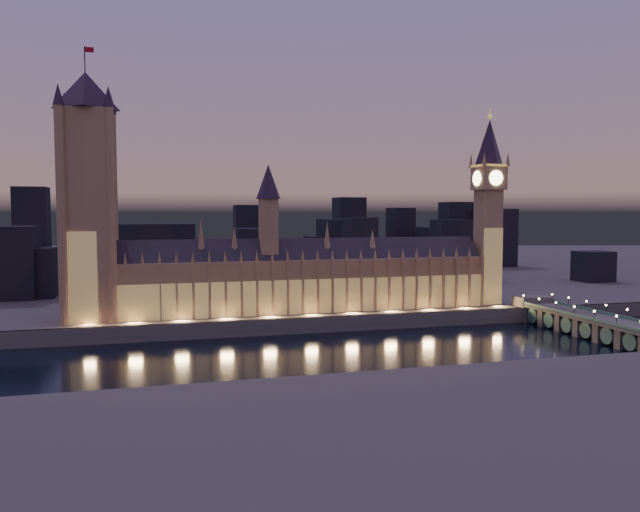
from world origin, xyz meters
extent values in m
plane|color=black|center=(0.00, 0.00, 0.00)|extent=(2000.00, 2000.00, 0.00)
cube|color=#443B42|center=(0.00, 520.00, 4.00)|extent=(2000.00, 960.00, 8.00)
cube|color=#454E49|center=(0.00, 41.00, 4.00)|extent=(2000.00, 2.50, 8.00)
cube|color=#97784D|center=(-1.13, 62.00, 22.00)|extent=(200.18, 21.84, 28.00)
cube|color=tan|center=(-1.13, 51.75, 17.00)|extent=(200.00, 0.50, 18.00)
cube|color=black|center=(-1.13, 62.00, 39.00)|extent=(200.14, 18.10, 16.26)
cube|color=#97784D|center=(-21.13, 62.00, 52.00)|extent=(9.00, 9.00, 32.00)
cone|color=#2D1C2E|center=(-21.13, 62.00, 77.00)|extent=(13.00, 13.00, 18.00)
cube|color=#97784D|center=(-101.13, 51.40, 22.00)|extent=(1.20, 1.20, 28.00)
cone|color=#97784D|center=(-101.13, 52.00, 39.00)|extent=(2.00, 2.00, 6.00)
cube|color=#97784D|center=(-93.13, 51.40, 22.00)|extent=(1.20, 1.20, 28.00)
cone|color=#97784D|center=(-93.13, 52.00, 39.00)|extent=(2.00, 2.00, 6.00)
cube|color=#97784D|center=(-85.13, 51.40, 22.00)|extent=(1.20, 1.20, 28.00)
cone|color=#97784D|center=(-85.13, 52.00, 39.00)|extent=(2.00, 2.00, 6.00)
cube|color=#97784D|center=(-77.13, 51.40, 22.00)|extent=(1.20, 1.20, 28.00)
cone|color=#97784D|center=(-77.13, 52.00, 39.00)|extent=(2.00, 2.00, 6.00)
cube|color=#97784D|center=(-69.13, 51.40, 22.00)|extent=(1.20, 1.20, 28.00)
cone|color=#97784D|center=(-69.13, 52.00, 39.00)|extent=(2.00, 2.00, 6.00)
cube|color=#97784D|center=(-61.13, 51.40, 22.00)|extent=(1.20, 1.20, 28.00)
cone|color=#97784D|center=(-61.13, 52.00, 39.00)|extent=(2.00, 2.00, 6.00)
cube|color=#97784D|center=(-53.13, 51.40, 22.00)|extent=(1.20, 1.20, 28.00)
cone|color=#97784D|center=(-53.13, 52.00, 39.00)|extent=(2.00, 2.00, 6.00)
cube|color=#97784D|center=(-45.13, 51.40, 22.00)|extent=(1.20, 1.20, 28.00)
cone|color=#97784D|center=(-45.13, 52.00, 39.00)|extent=(2.00, 2.00, 6.00)
cube|color=#97784D|center=(-37.13, 51.40, 22.00)|extent=(1.20, 1.20, 28.00)
cone|color=#97784D|center=(-37.13, 52.00, 39.00)|extent=(2.00, 2.00, 6.00)
cube|color=#97784D|center=(-29.13, 51.40, 22.00)|extent=(1.20, 1.20, 28.00)
cone|color=#97784D|center=(-29.13, 52.00, 39.00)|extent=(2.00, 2.00, 6.00)
cube|color=#97784D|center=(-21.13, 51.40, 22.00)|extent=(1.20, 1.20, 28.00)
cone|color=#97784D|center=(-21.13, 52.00, 39.00)|extent=(2.00, 2.00, 6.00)
cube|color=#97784D|center=(-13.13, 51.40, 22.00)|extent=(1.20, 1.20, 28.00)
cone|color=#97784D|center=(-13.13, 52.00, 39.00)|extent=(2.00, 2.00, 6.00)
cube|color=#97784D|center=(-5.13, 51.40, 22.00)|extent=(1.20, 1.20, 28.00)
cone|color=#97784D|center=(-5.13, 52.00, 39.00)|extent=(2.00, 2.00, 6.00)
cube|color=#97784D|center=(2.87, 51.40, 22.00)|extent=(1.20, 1.20, 28.00)
cone|color=#97784D|center=(2.87, 52.00, 39.00)|extent=(2.00, 2.00, 6.00)
cube|color=#97784D|center=(10.87, 51.40, 22.00)|extent=(1.20, 1.20, 28.00)
cone|color=#97784D|center=(10.87, 52.00, 39.00)|extent=(2.00, 2.00, 6.00)
cube|color=#97784D|center=(18.87, 51.40, 22.00)|extent=(1.20, 1.20, 28.00)
cone|color=#97784D|center=(18.87, 52.00, 39.00)|extent=(2.00, 2.00, 6.00)
cube|color=#97784D|center=(26.87, 51.40, 22.00)|extent=(1.20, 1.20, 28.00)
cone|color=#97784D|center=(26.87, 52.00, 39.00)|extent=(2.00, 2.00, 6.00)
cube|color=#97784D|center=(34.87, 51.40, 22.00)|extent=(1.20, 1.20, 28.00)
cone|color=#97784D|center=(34.87, 52.00, 39.00)|extent=(2.00, 2.00, 6.00)
cube|color=#97784D|center=(42.87, 51.40, 22.00)|extent=(1.20, 1.20, 28.00)
cone|color=#97784D|center=(42.87, 52.00, 39.00)|extent=(2.00, 2.00, 6.00)
cube|color=#97784D|center=(50.87, 51.40, 22.00)|extent=(1.20, 1.20, 28.00)
cone|color=#97784D|center=(50.87, 52.00, 39.00)|extent=(2.00, 2.00, 6.00)
cube|color=#97784D|center=(58.87, 51.40, 22.00)|extent=(1.20, 1.20, 28.00)
cone|color=#97784D|center=(58.87, 52.00, 39.00)|extent=(2.00, 2.00, 6.00)
cube|color=#97784D|center=(66.87, 51.40, 22.00)|extent=(1.20, 1.20, 28.00)
cone|color=#97784D|center=(66.87, 52.00, 39.00)|extent=(2.00, 2.00, 6.00)
cube|color=#97784D|center=(74.87, 51.40, 22.00)|extent=(1.20, 1.20, 28.00)
cone|color=#97784D|center=(74.87, 52.00, 39.00)|extent=(2.00, 2.00, 6.00)
cube|color=#97784D|center=(82.87, 51.40, 22.00)|extent=(1.20, 1.20, 28.00)
cone|color=#97784D|center=(82.87, 52.00, 39.00)|extent=(2.00, 2.00, 6.00)
cube|color=#97784D|center=(90.87, 51.40, 22.00)|extent=(1.20, 1.20, 28.00)
cone|color=#97784D|center=(90.87, 52.00, 39.00)|extent=(2.00, 2.00, 6.00)
cube|color=#97784D|center=(98.87, 51.40, 22.00)|extent=(1.20, 1.20, 28.00)
cone|color=#97784D|center=(98.87, 52.00, 39.00)|extent=(2.00, 2.00, 6.00)
cone|color=#97784D|center=(-56.13, 62.00, 49.00)|extent=(4.40, 4.40, 18.00)
cone|color=#97784D|center=(-39.13, 62.00, 47.00)|extent=(4.40, 4.40, 14.00)
cone|color=#97784D|center=(10.87, 62.00, 48.00)|extent=(4.40, 4.40, 16.00)
cone|color=#97784D|center=(36.87, 62.00, 46.00)|extent=(4.40, 4.40, 12.00)
cube|color=#97784D|center=(-110.00, 62.00, 59.15)|extent=(23.97, 23.97, 102.31)
cube|color=tan|center=(-110.00, 50.80, 30.00)|extent=(22.00, 0.50, 44.00)
cone|color=#2D1C2E|center=(-110.00, 62.00, 119.31)|extent=(31.68, 31.68, 18.00)
cylinder|color=black|center=(-110.00, 62.00, 134.31)|extent=(0.50, 0.50, 12.00)
cube|color=#B50C21|center=(-107.80, 62.00, 138.81)|extent=(4.00, 0.15, 2.50)
cylinder|color=#97784D|center=(-121.00, 51.00, 59.15)|extent=(4.40, 4.40, 102.31)
cone|color=#2D1C2E|center=(-121.00, 51.00, 115.31)|extent=(5.20, 5.20, 10.00)
cylinder|color=#97784D|center=(-121.00, 73.00, 59.15)|extent=(4.40, 4.40, 102.31)
cone|color=#2D1C2E|center=(-121.00, 73.00, 115.31)|extent=(5.20, 5.20, 10.00)
cylinder|color=#97784D|center=(-99.00, 51.00, 59.15)|extent=(4.40, 4.40, 102.31)
cone|color=#2D1C2E|center=(-99.00, 51.00, 115.31)|extent=(5.20, 5.20, 10.00)
cylinder|color=#97784D|center=(-99.00, 73.00, 59.15)|extent=(4.40, 4.40, 102.31)
cone|color=#2D1C2E|center=(-99.00, 73.00, 115.31)|extent=(5.20, 5.20, 10.00)
cube|color=#97784D|center=(108.00, 62.00, 40.91)|extent=(12.62, 12.62, 65.83)
cube|color=tan|center=(108.00, 55.80, 30.00)|extent=(12.00, 0.50, 44.00)
cube|color=#97784D|center=(108.00, 62.00, 80.45)|extent=(15.00, 15.00, 13.25)
cube|color=#F2C64C|center=(108.00, 62.00, 87.67)|extent=(15.75, 15.75, 1.20)
cone|color=#2D1C2E|center=(108.00, 62.00, 101.27)|extent=(18.00, 18.00, 26.00)
sphere|color=#F2C64C|center=(108.00, 62.00, 115.77)|extent=(2.80, 2.80, 2.80)
cylinder|color=#F2C64C|center=(108.00, 62.00, 118.27)|extent=(0.40, 0.40, 5.00)
cylinder|color=#FFF2BF|center=(108.00, 54.25, 80.45)|extent=(8.40, 0.50, 8.40)
cylinder|color=#FFF2BF|center=(108.00, 69.75, 80.45)|extent=(8.40, 0.50, 8.40)
cylinder|color=#FFF2BF|center=(100.25, 62.00, 80.45)|extent=(0.50, 8.40, 8.40)
cylinder|color=#FFF2BF|center=(115.75, 62.00, 80.45)|extent=(0.50, 8.40, 8.40)
cone|color=#97784D|center=(100.50, 54.50, 91.07)|extent=(2.60, 2.60, 8.00)
cone|color=#97784D|center=(100.50, 69.50, 91.07)|extent=(2.60, 2.60, 8.00)
cone|color=#97784D|center=(115.50, 54.50, 91.07)|extent=(2.60, 2.60, 8.00)
cone|color=#97784D|center=(115.50, 69.50, 91.07)|extent=(2.60, 2.60, 8.00)
cube|color=#454E49|center=(127.23, -10.00, 9.50)|extent=(19.17, 100.00, 1.60)
cube|color=#35624A|center=(118.04, -10.00, 10.90)|extent=(0.80, 100.00, 1.60)
cube|color=#35624A|center=(136.41, -10.00, 10.90)|extent=(0.80, 100.00, 1.60)
cube|color=#454E49|center=(127.23, 45.00, 8.75)|extent=(19.17, 12.00, 9.50)
cube|color=#454E49|center=(127.23, -31.43, 4.35)|extent=(17.25, 4.00, 9.50)
cylinder|color=black|center=(118.04, -31.43, 12.70)|extent=(0.30, 0.30, 4.40)
sphere|color=#FFD88C|center=(118.04, -31.43, 15.00)|extent=(1.00, 1.00, 1.00)
cube|color=#454E49|center=(127.23, -17.14, 4.35)|extent=(17.25, 4.00, 9.50)
cylinder|color=black|center=(118.04, -17.14, 12.70)|extent=(0.30, 0.30, 4.40)
sphere|color=#FFD88C|center=(118.04, -17.14, 15.00)|extent=(1.00, 1.00, 1.00)
cylinder|color=black|center=(136.41, -17.14, 12.70)|extent=(0.30, 0.30, 4.40)
sphere|color=#FFD88C|center=(136.41, -17.14, 15.00)|extent=(1.00, 1.00, 1.00)
cube|color=#454E49|center=(127.23, -2.86, 4.35)|extent=(17.25, 4.00, 9.50)
cylinder|color=black|center=(118.04, -2.86, 12.70)|extent=(0.30, 0.30, 4.40)
sphere|color=#FFD88C|center=(118.04, -2.86, 15.00)|extent=(1.00, 1.00, 1.00)
cylinder|color=black|center=(136.41, -2.86, 12.70)|extent=(0.30, 0.30, 4.40)
sphere|color=#FFD88C|center=(136.41, -2.86, 15.00)|extent=(1.00, 1.00, 1.00)
cube|color=#454E49|center=(127.23, 11.43, 4.35)|extent=(17.25, 4.00, 9.50)
cylinder|color=black|center=(118.04, 11.43, 12.70)|extent=(0.30, 0.30, 4.40)
sphere|color=#FFD88C|center=(118.04, 11.43, 15.00)|extent=(1.00, 1.00, 1.00)
cylinder|color=black|center=(136.41, 11.43, 12.70)|extent=(0.30, 0.30, 4.40)
sphere|color=#FFD88C|center=(136.41, 11.43, 15.00)|extent=(1.00, 1.00, 1.00)
cube|color=#454E49|center=(127.23, 25.71, 4.35)|extent=(17.25, 4.00, 9.50)
cylinder|color=black|center=(118.04, 25.71, 12.70)|extent=(0.30, 0.30, 4.40)
sphere|color=#FFD88C|center=(118.04, 25.71, 15.00)|extent=(1.00, 1.00, 1.00)
cylinder|color=black|center=(136.41, 25.71, 12.70)|extent=(0.30, 0.30, 4.40)
sphere|color=#FFD88C|center=(136.41, 25.71, 15.00)|extent=(1.00, 1.00, 1.00)
cube|color=#454E49|center=(127.23, 40.00, 4.35)|extent=(17.25, 4.00, 9.50)
cylinder|color=black|center=(118.04, 40.00, 12.70)|extent=(0.30, 0.30, 4.40)
sphere|color=#FFD88C|center=(118.04, 40.00, 15.00)|extent=(1.00, 1.00, 1.00)
cylinder|color=black|center=(136.41, 40.00, 12.70)|extent=(0.30, 0.30, 4.40)
sphere|color=#FFD88C|center=(136.41, 40.00, 15.00)|extent=(1.00, 1.00, 1.00)
cylinder|color=#35624A|center=(127.23, -24.29, 4.70)|extent=(16.87, 8.00, 8.00)
cylinder|color=#35624A|center=(127.23, -10.00, 4.70)|extent=(16.87, 8.00, 8.00)
cylinder|color=#35624A|center=(127.23, 4.29, 4.70)|extent=(16.87, 8.00, 8.00)
cylinder|color=#35624A|center=(127.23, 18.57, 4.70)|extent=(16.87, 8.00, 8.00)
cylinder|color=#35624A|center=(127.23, 32.86, 4.70)|extent=(16.87, 8.00, 8.00)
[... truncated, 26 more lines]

